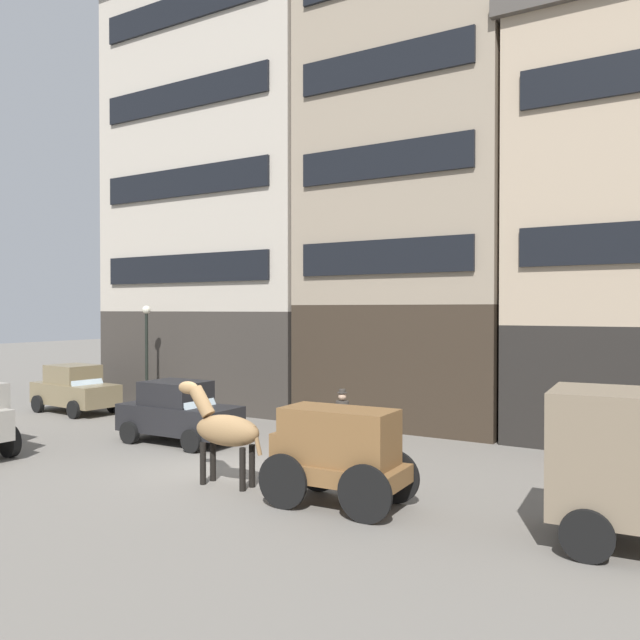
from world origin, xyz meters
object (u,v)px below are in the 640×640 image
object	(u,v)px
sedan_dark	(75,389)
fire_hydrant_curbside	(558,446)
sedan_light	(179,412)
draft_horse	(224,429)
cargo_wagon	(337,449)
streetlamp_curbside	(147,343)
pedestrian_officer	(342,419)

from	to	relation	value
sedan_dark	fire_hydrant_curbside	bearing A→B (deg)	4.13
sedan_dark	fire_hydrant_curbside	size ratio (longest dim) A/B	4.61
sedan_light	draft_horse	bearing A→B (deg)	-34.84
cargo_wagon	fire_hydrant_curbside	xyz separation A→B (m)	(3.05, 6.21, -0.72)
cargo_wagon	fire_hydrant_curbside	bearing A→B (deg)	63.83
cargo_wagon	sedan_light	distance (m)	7.67
sedan_dark	sedan_light	bearing A→B (deg)	-15.51
draft_horse	streetlamp_curbside	distance (m)	11.35
draft_horse	sedan_light	world-z (taller)	draft_horse
streetlamp_curbside	fire_hydrant_curbside	world-z (taller)	streetlamp_curbside
draft_horse	sedan_light	distance (m)	5.07
fire_hydrant_curbside	pedestrian_officer	bearing A→B (deg)	-157.70
draft_horse	streetlamp_curbside	world-z (taller)	streetlamp_curbside
cargo_wagon	sedan_dark	distance (m)	15.32
cargo_wagon	streetlamp_curbside	xyz separation A→B (m)	(-12.19, 6.44, 1.52)
cargo_wagon	fire_hydrant_curbside	size ratio (longest dim) A/B	3.57
cargo_wagon	draft_horse	distance (m)	2.95
fire_hydrant_curbside	streetlamp_curbside	bearing A→B (deg)	179.11
draft_horse	cargo_wagon	bearing A→B (deg)	0.04
cargo_wagon	fire_hydrant_curbside	world-z (taller)	cargo_wagon
draft_horse	pedestrian_officer	world-z (taller)	draft_horse
sedan_light	pedestrian_officer	size ratio (longest dim) A/B	2.08
cargo_wagon	pedestrian_officer	size ratio (longest dim) A/B	1.65
draft_horse	fire_hydrant_curbside	xyz separation A→B (m)	(6.00, 6.21, -0.84)
draft_horse	sedan_dark	size ratio (longest dim) A/B	0.61
sedan_light	cargo_wagon	bearing A→B (deg)	-22.12
pedestrian_officer	fire_hydrant_curbside	size ratio (longest dim) A/B	2.16
sedan_light	pedestrian_officer	world-z (taller)	sedan_light
pedestrian_officer	fire_hydrant_curbside	distance (m)	5.67
pedestrian_officer	streetlamp_curbside	xyz separation A→B (m)	(-10.02, 2.38, 1.69)
pedestrian_officer	draft_horse	bearing A→B (deg)	-100.81
draft_horse	pedestrian_officer	size ratio (longest dim) A/B	1.31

